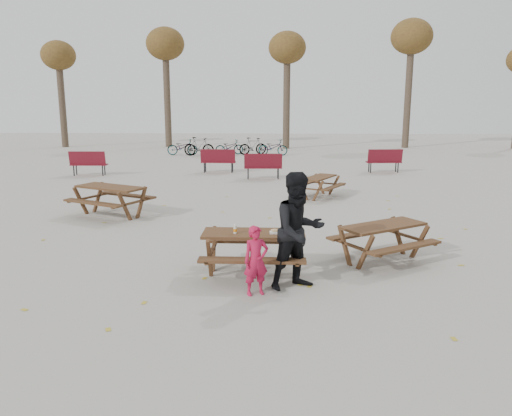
{
  "coord_description": "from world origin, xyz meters",
  "views": [
    {
      "loc": [
        0.4,
        -8.5,
        3.04
      ],
      "look_at": [
        0.0,
        1.0,
        1.0
      ],
      "focal_mm": 35.0,
      "sensor_mm": 36.0,
      "label": 1
    }
  ],
  "objects_px": {
    "child": "(256,261)",
    "picnic_table_east": "(383,243)",
    "soda_bottle": "(235,229)",
    "adult": "(299,231)",
    "main_picnic_table": "(254,243)",
    "picnic_table_far": "(319,187)",
    "picnic_table_north": "(111,201)",
    "food_tray": "(275,233)"
  },
  "relations": [
    {
      "from": "child",
      "to": "picnic_table_east",
      "type": "bearing_deg",
      "value": 15.24
    },
    {
      "from": "soda_bottle",
      "to": "adult",
      "type": "bearing_deg",
      "value": -26.88
    },
    {
      "from": "main_picnic_table",
      "to": "picnic_table_far",
      "type": "relative_size",
      "value": 1.16
    },
    {
      "from": "adult",
      "to": "picnic_table_north",
      "type": "bearing_deg",
      "value": 103.21
    },
    {
      "from": "adult",
      "to": "picnic_table_east",
      "type": "relative_size",
      "value": 1.14
    },
    {
      "from": "adult",
      "to": "food_tray",
      "type": "bearing_deg",
      "value": 94.55
    },
    {
      "from": "picnic_table_east",
      "to": "picnic_table_north",
      "type": "distance_m",
      "value": 7.46
    },
    {
      "from": "soda_bottle",
      "to": "main_picnic_table",
      "type": "bearing_deg",
      "value": 14.85
    },
    {
      "from": "picnic_table_east",
      "to": "main_picnic_table",
      "type": "bearing_deg",
      "value": 166.09
    },
    {
      "from": "main_picnic_table",
      "to": "soda_bottle",
      "type": "height_order",
      "value": "soda_bottle"
    },
    {
      "from": "soda_bottle",
      "to": "child",
      "type": "xyz_separation_m",
      "value": [
        0.4,
        -0.87,
        -0.28
      ]
    },
    {
      "from": "food_tray",
      "to": "adult",
      "type": "distance_m",
      "value": 0.71
    },
    {
      "from": "main_picnic_table",
      "to": "picnic_table_north",
      "type": "height_order",
      "value": "picnic_table_north"
    },
    {
      "from": "main_picnic_table",
      "to": "picnic_table_north",
      "type": "bearing_deg",
      "value": 132.2
    },
    {
      "from": "food_tray",
      "to": "picnic_table_north",
      "type": "distance_m",
      "value": 6.36
    },
    {
      "from": "main_picnic_table",
      "to": "picnic_table_east",
      "type": "bearing_deg",
      "value": 19.07
    },
    {
      "from": "main_picnic_table",
      "to": "food_tray",
      "type": "xyz_separation_m",
      "value": [
        0.37,
        -0.07,
        0.21
      ]
    },
    {
      "from": "adult",
      "to": "picnic_table_east",
      "type": "distance_m",
      "value": 2.33
    },
    {
      "from": "picnic_table_north",
      "to": "soda_bottle",
      "type": "bearing_deg",
      "value": -24.4
    },
    {
      "from": "soda_bottle",
      "to": "adult",
      "type": "distance_m",
      "value": 1.22
    },
    {
      "from": "main_picnic_table",
      "to": "child",
      "type": "xyz_separation_m",
      "value": [
        0.08,
        -0.96,
        -0.02
      ]
    },
    {
      "from": "main_picnic_table",
      "to": "adult",
      "type": "bearing_deg",
      "value": -39.68
    },
    {
      "from": "picnic_table_far",
      "to": "adult",
      "type": "bearing_deg",
      "value": -158.59
    },
    {
      "from": "child",
      "to": "picnic_table_east",
      "type": "relative_size",
      "value": 0.67
    },
    {
      "from": "child",
      "to": "picnic_table_far",
      "type": "bearing_deg",
      "value": 56.6
    },
    {
      "from": "food_tray",
      "to": "adult",
      "type": "bearing_deg",
      "value": -55.32
    },
    {
      "from": "main_picnic_table",
      "to": "child",
      "type": "bearing_deg",
      "value": -85.14
    },
    {
      "from": "soda_bottle",
      "to": "picnic_table_far",
      "type": "xyz_separation_m",
      "value": [
        2.08,
        7.51,
        -0.51
      ]
    },
    {
      "from": "child",
      "to": "main_picnic_table",
      "type": "bearing_deg",
      "value": 72.79
    },
    {
      "from": "food_tray",
      "to": "soda_bottle",
      "type": "height_order",
      "value": "soda_bottle"
    },
    {
      "from": "food_tray",
      "to": "picnic_table_far",
      "type": "xyz_separation_m",
      "value": [
        1.39,
        7.5,
        -0.46
      ]
    },
    {
      "from": "food_tray",
      "to": "soda_bottle",
      "type": "distance_m",
      "value": 0.69
    },
    {
      "from": "soda_bottle",
      "to": "child",
      "type": "distance_m",
      "value": 1.0
    },
    {
      "from": "food_tray",
      "to": "picnic_table_east",
      "type": "distance_m",
      "value": 2.31
    },
    {
      "from": "adult",
      "to": "picnic_table_north",
      "type": "xyz_separation_m",
      "value": [
        -4.82,
        5.11,
        -0.56
      ]
    },
    {
      "from": "food_tray",
      "to": "picnic_table_far",
      "type": "height_order",
      "value": "food_tray"
    },
    {
      "from": "picnic_table_far",
      "to": "soda_bottle",
      "type": "bearing_deg",
      "value": -167.03
    },
    {
      "from": "food_tray",
      "to": "child",
      "type": "relative_size",
      "value": 0.16
    },
    {
      "from": "food_tray",
      "to": "picnic_table_east",
      "type": "height_order",
      "value": "food_tray"
    },
    {
      "from": "main_picnic_table",
      "to": "picnic_table_far",
      "type": "xyz_separation_m",
      "value": [
        1.76,
        7.43,
        -0.25
      ]
    },
    {
      "from": "main_picnic_table",
      "to": "picnic_table_east",
      "type": "height_order",
      "value": "main_picnic_table"
    },
    {
      "from": "picnic_table_north",
      "to": "adult",
      "type": "bearing_deg",
      "value": -20.4
    }
  ]
}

